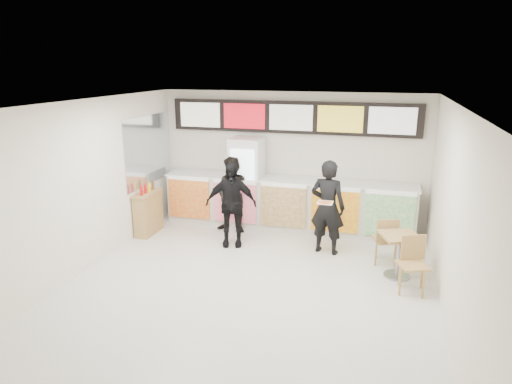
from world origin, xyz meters
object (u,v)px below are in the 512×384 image
at_px(customer_main, 328,207).
at_px(customer_left, 234,195).
at_px(service_counter, 287,204).
at_px(condiment_ledge, 148,213).
at_px(customer_mid, 231,204).
at_px(drinks_fridge, 247,182).
at_px(cafe_table, 399,248).

height_order(customer_main, customer_left, customer_main).
xyz_separation_m(service_counter, condiment_ledge, (-2.82, -1.14, -0.10)).
relative_size(customer_main, customer_mid, 1.07).
bearing_deg(condiment_ledge, customer_main, -0.05).
relative_size(customer_main, customer_left, 1.11).
bearing_deg(drinks_fridge, cafe_table, -29.81).
xyz_separation_m(drinks_fridge, cafe_table, (3.30, -1.89, -0.47)).
relative_size(service_counter, drinks_fridge, 2.78).
distance_m(service_counter, condiment_ledge, 3.04).
xyz_separation_m(service_counter, customer_main, (1.04, -1.14, 0.35)).
bearing_deg(condiment_ledge, drinks_fridge, 31.56).
distance_m(customer_main, customer_mid, 1.91).
distance_m(drinks_fridge, customer_mid, 1.31).
bearing_deg(drinks_fridge, customer_left, -102.46).
xyz_separation_m(customer_mid, cafe_table, (3.24, -0.59, -0.33)).
xyz_separation_m(drinks_fridge, condiment_ledge, (-1.89, -1.16, -0.53)).
height_order(service_counter, drinks_fridge, drinks_fridge).
xyz_separation_m(customer_left, condiment_ledge, (-1.76, -0.60, -0.36)).
bearing_deg(cafe_table, customer_left, 137.67).
xyz_separation_m(cafe_table, condiment_ledge, (-5.19, 0.74, -0.06)).
distance_m(customer_main, cafe_table, 1.57).
height_order(customer_main, condiment_ledge, customer_main).
bearing_deg(service_counter, cafe_table, -38.38).
bearing_deg(cafe_table, customer_main, 130.16).
xyz_separation_m(customer_main, cafe_table, (1.33, -0.73, -0.39)).
distance_m(service_counter, customer_mid, 1.58).
distance_m(customer_mid, condiment_ledge, 1.99).
distance_m(customer_main, customer_left, 2.18).
bearing_deg(service_counter, customer_left, -152.87).
height_order(customer_mid, condiment_ledge, customer_mid).
height_order(service_counter, customer_mid, customer_mid).
bearing_deg(customer_left, customer_main, -12.58).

